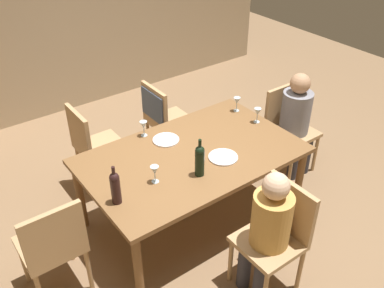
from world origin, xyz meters
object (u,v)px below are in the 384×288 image
Objects in this scene: chair_right_end at (287,123)px; chair_left_end at (53,244)px; chair_near at (277,231)px; wine_bottle_dark_red at (115,187)px; dining_table at (192,160)px; wine_glass_far at (258,112)px; chair_far_right at (161,114)px; person_man_bearded at (297,118)px; wine_glass_centre at (144,126)px; wine_glass_near_right at (237,101)px; wine_glass_near_left at (155,171)px; wine_bottle_tall_green at (200,160)px; dinner_plate_guest_left at (166,140)px; dinner_plate_host at (223,157)px; chair_far_left at (92,143)px; person_woman_host at (268,227)px.

chair_right_end is 1.00× the size of chair_left_end.
wine_bottle_dark_red is (-0.90, 0.79, 0.35)m from chair_near.
wine_glass_far is (0.82, 0.06, 0.18)m from dining_table.
chair_far_right is (-1.02, 0.87, 0.06)m from chair_right_end.
person_man_bearded is (2.63, 0.06, 0.12)m from chair_left_end.
dining_table is at bearing -70.00° from wine_glass_centre.
chair_far_right is 6.17× the size of wine_glass_near_right.
wine_glass_far is (1.28, 0.20, 0.00)m from wine_glass_near_left.
dining_table is at bearing 65.29° from wine_bottle_tall_green.
dinner_plate_guest_left is (0.40, 0.45, -0.10)m from wine_glass_near_left.
wine_glass_far reaches higher than dinner_plate_guest_left.
wine_glass_near_right is 0.85m from dinner_plate_host.
chair_right_end is 0.58m from wine_glass_far.
dinner_plate_host is at bearing -4.59° from chair_left_end.
dinner_plate_host and dinner_plate_guest_left have the same top height.
wine_glass_centre is (1.14, 0.58, 0.31)m from chair_left_end.
chair_near is at bearing -56.21° from wine_glass_near_left.
wine_glass_near_right is 0.62× the size of dinner_plate_guest_left.
dining_table is at bearing -175.87° from wine_glass_far.
chair_near is 6.17× the size of wine_glass_far.
wine_glass_near_left is at bearing 173.89° from dinner_plate_host.
wine_glass_centre is (-1.50, 0.41, 0.31)m from chair_right_end.
wine_glass_near_left is at bearing -34.67° from chair_far_right.
chair_far_left is at bearing 120.43° from dinner_plate_host.
wine_bottle_tall_green is at bearing -8.02° from wine_bottle_dark_red.
chair_near is 6.17× the size of wine_glass_centre.
wine_glass_centre is at bearing 46.45° from wine_bottle_dark_red.
person_man_bearded is 3.38× the size of wine_bottle_tall_green.
chair_near is at bearing -31.84° from chair_left_end.
wine_glass_near_left is 0.60m from dinner_plate_guest_left.
person_man_bearded is at bearing -36.20° from wine_glass_near_right.
wine_bottle_dark_red is 2.16× the size of wine_glass_far.
wine_bottle_dark_red is (-0.69, 0.10, -0.00)m from wine_bottle_tall_green.
person_man_bearded is at bearing -9.75° from wine_glass_far.
dining_table is 2.03× the size of chair_near.
wine_glass_near_left is at bearing -131.59° from dinner_plate_guest_left.
dining_table is 2.03× the size of chair_far_right.
dinner_plate_host is (0.09, 0.75, 0.21)m from chair_near.
chair_far_right is 1.07m from wine_glass_far.
person_woman_host reaches higher than wine_bottle_tall_green.
chair_near reaches higher than wine_glass_near_right.
chair_left_end is at bearing 3.79° from chair_right_end.
wine_bottle_dark_red reaches higher than wine_glass_far.
person_man_bearded reaches higher than dinner_plate_guest_left.
wine_glass_far is (0.01, -0.28, 0.00)m from wine_glass_near_right.
wine_glass_near_left and wine_glass_far have the same top height.
person_woman_host is at bearing -122.69° from wine_glass_near_right.
wine_bottle_tall_green is (1.19, -0.18, 0.35)m from chair_left_end.
wine_glass_near_right is (0.93, 0.61, -0.04)m from wine_bottle_tall_green.
wine_bottle_tall_green reaches higher than chair_far_left.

